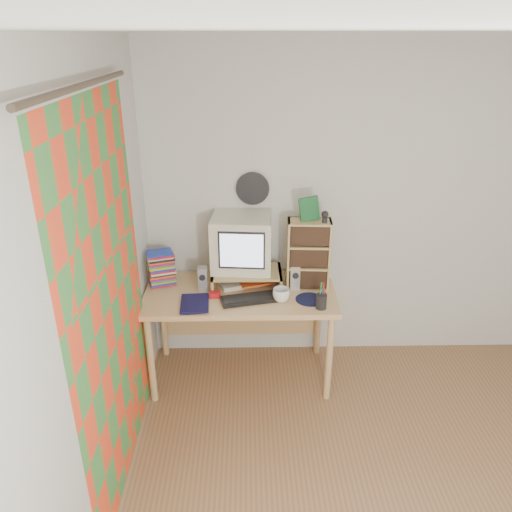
{
  "coord_description": "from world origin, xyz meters",
  "views": [
    {
      "loc": [
        -0.97,
        -1.87,
        2.49
      ],
      "look_at": [
        -0.91,
        1.33,
        1.06
      ],
      "focal_mm": 35.0,
      "sensor_mm": 36.0,
      "label": 1
    }
  ],
  "objects_px": {
    "mug": "(281,295)",
    "diary": "(181,303)",
    "crt_monitor": "(242,243)",
    "dvd_stack": "(161,268)",
    "desk": "(240,303)",
    "keyboard": "(251,299)",
    "cd_rack": "(308,254)"
  },
  "relations": [
    {
      "from": "crt_monitor",
      "to": "cd_rack",
      "type": "distance_m",
      "value": 0.5
    },
    {
      "from": "crt_monitor",
      "to": "dvd_stack",
      "type": "height_order",
      "value": "crt_monitor"
    },
    {
      "from": "dvd_stack",
      "to": "diary",
      "type": "relative_size",
      "value": 1.11
    },
    {
      "from": "dvd_stack",
      "to": "diary",
      "type": "distance_m",
      "value": 0.39
    },
    {
      "from": "dvd_stack",
      "to": "diary",
      "type": "bearing_deg",
      "value": -80.59
    },
    {
      "from": "crt_monitor",
      "to": "keyboard",
      "type": "height_order",
      "value": "crt_monitor"
    },
    {
      "from": "desk",
      "to": "dvd_stack",
      "type": "bearing_deg",
      "value": 173.52
    },
    {
      "from": "mug",
      "to": "crt_monitor",
      "type": "bearing_deg",
      "value": 132.81
    },
    {
      "from": "mug",
      "to": "diary",
      "type": "relative_size",
      "value": 0.51
    },
    {
      "from": "desk",
      "to": "diary",
      "type": "xyz_separation_m",
      "value": [
        -0.41,
        -0.27,
        0.16
      ]
    },
    {
      "from": "dvd_stack",
      "to": "cd_rack",
      "type": "bearing_deg",
      "value": -21.0
    },
    {
      "from": "crt_monitor",
      "to": "dvd_stack",
      "type": "bearing_deg",
      "value": -173.18
    },
    {
      "from": "crt_monitor",
      "to": "desk",
      "type": "bearing_deg",
      "value": -95.61
    },
    {
      "from": "desk",
      "to": "mug",
      "type": "distance_m",
      "value": 0.41
    },
    {
      "from": "keyboard",
      "to": "crt_monitor",
      "type": "bearing_deg",
      "value": 89.91
    },
    {
      "from": "diary",
      "to": "mug",
      "type": "bearing_deg",
      "value": 0.57
    },
    {
      "from": "desk",
      "to": "mug",
      "type": "bearing_deg",
      "value": -35.98
    },
    {
      "from": "desk",
      "to": "keyboard",
      "type": "relative_size",
      "value": 3.25
    },
    {
      "from": "desk",
      "to": "crt_monitor",
      "type": "xyz_separation_m",
      "value": [
        0.02,
        0.09,
        0.46
      ]
    },
    {
      "from": "desk",
      "to": "mug",
      "type": "height_order",
      "value": "mug"
    },
    {
      "from": "keyboard",
      "to": "diary",
      "type": "distance_m",
      "value": 0.5
    },
    {
      "from": "keyboard",
      "to": "diary",
      "type": "xyz_separation_m",
      "value": [
        -0.5,
        -0.06,
        0.01
      ]
    },
    {
      "from": "cd_rack",
      "to": "mug",
      "type": "relative_size",
      "value": 4.23
    },
    {
      "from": "crt_monitor",
      "to": "cd_rack",
      "type": "xyz_separation_m",
      "value": [
        0.49,
        -0.07,
        -0.06
      ]
    },
    {
      "from": "crt_monitor",
      "to": "keyboard",
      "type": "distance_m",
      "value": 0.43
    },
    {
      "from": "dvd_stack",
      "to": "mug",
      "type": "distance_m",
      "value": 0.93
    },
    {
      "from": "keyboard",
      "to": "desk",
      "type": "bearing_deg",
      "value": 99.09
    },
    {
      "from": "desk",
      "to": "keyboard",
      "type": "height_order",
      "value": "keyboard"
    },
    {
      "from": "crt_monitor",
      "to": "diary",
      "type": "relative_size",
      "value": 1.78
    },
    {
      "from": "keyboard",
      "to": "mug",
      "type": "distance_m",
      "value": 0.21
    },
    {
      "from": "dvd_stack",
      "to": "mug",
      "type": "relative_size",
      "value": 2.16
    },
    {
      "from": "cd_rack",
      "to": "mug",
      "type": "xyz_separation_m",
      "value": [
        -0.21,
        -0.23,
        -0.21
      ]
    }
  ]
}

